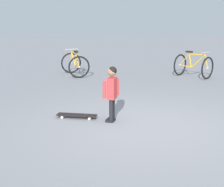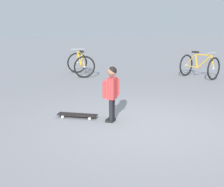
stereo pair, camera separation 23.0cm
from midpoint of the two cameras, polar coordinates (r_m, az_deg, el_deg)
ground_plane at (r=6.23m, az=6.70°, el=-5.59°), size 50.00×50.00×0.00m
child_person at (r=6.31m, az=1.03°, el=0.94°), size 0.34×0.28×1.06m
skateboard at (r=6.71m, az=-4.90°, el=-3.61°), size 0.81×0.44×0.07m
bicycle_mid at (r=11.30m, az=15.10°, el=4.49°), size 1.21×1.28×0.85m
bicycle_far at (r=11.41m, az=-4.72°, el=4.98°), size 0.92×1.20×0.85m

